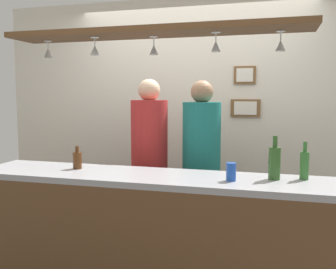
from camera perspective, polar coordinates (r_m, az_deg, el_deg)
back_wall at (r=4.09m, az=3.75°, el=2.15°), size 4.40×0.06×2.60m
bar_counter at (r=2.69m, az=-3.54°, el=-13.48°), size 2.70×0.55×1.00m
overhead_glass_rack at (r=2.77m, az=-2.30°, el=15.24°), size 2.20×0.36×0.04m
hanging_wineglass_far_left at (r=3.18m, az=-17.68°, el=11.73°), size 0.07×0.07×0.13m
hanging_wineglass_left at (r=2.89m, az=-11.00°, el=12.49°), size 0.07×0.07×0.13m
hanging_wineglass_center_left at (r=2.81m, az=-2.15°, el=12.79°), size 0.07×0.07×0.13m
hanging_wineglass_center at (r=2.65m, az=7.24°, el=13.18°), size 0.07×0.07×0.13m
hanging_wineglass_center_right at (r=2.69m, az=16.65°, el=12.87°), size 0.07×0.07×0.13m
person_left_red_shirt at (r=3.51m, az=-2.83°, el=-2.79°), size 0.34×0.34×1.72m
person_middle_teal_shirt at (r=3.39m, az=5.08°, el=-3.31°), size 0.34×0.34×1.70m
bottle_champagne_green at (r=2.67m, az=15.81°, el=-4.06°), size 0.08×0.08×0.30m
bottle_beer_brown_stubby at (r=3.03m, az=-13.55°, el=-3.74°), size 0.07×0.07×0.18m
bottle_beer_green_import at (r=2.73m, az=19.93°, el=-4.29°), size 0.06×0.06×0.26m
drink_can at (r=2.57m, az=9.52°, el=-5.60°), size 0.07×0.07×0.12m
picture_frame_lower_pair at (r=3.97m, az=11.62°, el=3.93°), size 0.30×0.02×0.18m
picture_frame_upper_small at (r=3.97m, az=11.53°, el=8.81°), size 0.22×0.02×0.18m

